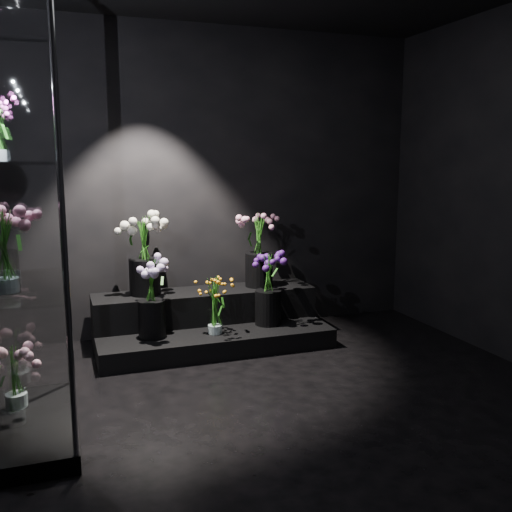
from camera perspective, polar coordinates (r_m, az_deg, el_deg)
name	(u,v)px	position (r m, az deg, el deg)	size (l,w,h in m)	color
floor	(297,413)	(3.81, 4.14, -15.41)	(4.00, 4.00, 0.00)	black
wall_back	(213,182)	(5.34, -4.29, 7.38)	(4.00, 4.00, 0.00)	black
display_riser	(209,322)	(5.12, -4.73, -6.56)	(1.99, 0.88, 0.44)	black
display_case	(6,241)	(3.43, -23.71, 1.39)	(0.64, 1.06, 2.34)	black
bouquet_orange_bells	(215,304)	(4.77, -4.14, -4.85)	(0.32, 0.32, 0.49)	white
bouquet_lilac	(151,292)	(4.71, -10.45, -3.57)	(0.35, 0.35, 0.64)	black
bouquet_purple	(268,285)	(5.00, 1.23, -2.94)	(0.33, 0.33, 0.63)	black
bouquet_cream_roses	(144,250)	(5.03, -11.15, 0.63)	(0.50, 0.50, 0.69)	black
bouquet_pink_roses	(259,245)	(5.25, 0.30, 1.06)	(0.47, 0.47, 0.68)	black
bouquet_case_pink	(4,247)	(3.29, -23.91, 0.83)	(0.40, 0.40, 0.47)	white
bouquet_case_base_pink	(14,372)	(3.84, -23.00, -10.66)	(0.41, 0.41, 0.41)	white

